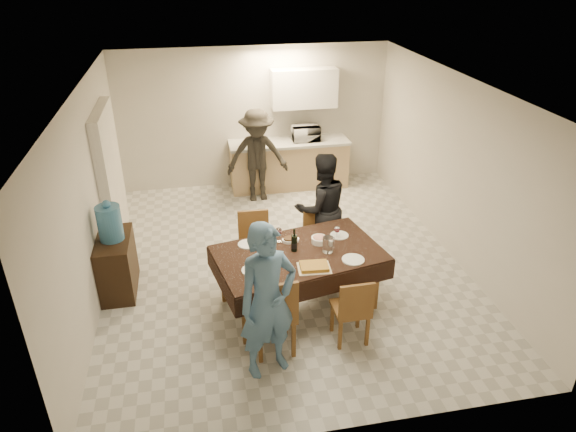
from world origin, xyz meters
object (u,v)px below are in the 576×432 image
water_jug (110,223)px  savoury_tart (314,266)px  console (117,265)px  person_far (321,208)px  person_near (268,302)px  microwave (306,133)px  wine_bottle (294,240)px  dining_table (299,255)px  person_kitchen (257,156)px  water_pitcher (328,245)px

water_jug → savoury_tart: water_jug is taller
console → person_far: (2.84, 0.28, 0.43)m
person_near → microwave: bearing=54.0°
wine_bottle → dining_table: bearing=-45.0°
dining_table → console: bearing=149.8°
person_kitchen → microwave: bearing=24.7°
savoury_tart → person_near: bearing=-134.1°
water_pitcher → console: bearing=162.8°
wine_bottle → savoury_tart: (0.15, -0.43, -0.13)m
dining_table → person_far: bearing=50.7°
dining_table → water_pitcher: size_ratio=11.03×
console → dining_table: bearing=-18.5°
console → person_near: size_ratio=0.48×
water_jug → water_pitcher: size_ratio=2.31×
savoury_tart → microwave: size_ratio=0.76×
water_pitcher → water_jug: bearing=162.8°
water_jug → savoury_tart: bearing=-25.7°
water_jug → person_far: size_ratio=0.28×
water_pitcher → person_far: (0.20, 1.10, -0.06)m
water_jug → person_kitchen: 3.32m
water_jug → person_near: bearing=-46.3°
dining_table → wine_bottle: wine_bottle is taller
person_kitchen → dining_table: bearing=-88.7°
water_pitcher → person_near: person_near is taller
microwave → person_far: (-0.36, -2.63, -0.23)m
person_kitchen → water_pitcher: bearing=-82.7°
savoury_tart → person_near: person_near is taller
savoury_tart → person_kitchen: (-0.17, 3.61, 0.03)m
wine_bottle → console: bearing=162.2°
dining_table → console: 2.44m
console → person_far: bearing=5.7°
console → person_kitchen: size_ratio=0.51×
water_jug → person_near: size_ratio=0.26×
person_near → person_kitchen: person_near is taller
console → water_jug: bearing=0.0°
dining_table → person_kitchen: person_kitchen is taller
dining_table → person_far: 1.19m
console → person_kitchen: bearing=48.1°
water_jug → person_near: 2.52m
wine_bottle → savoury_tart: wine_bottle is taller
water_pitcher → savoury_tart: bearing=-127.1°
console → person_near: bearing=-46.3°
person_far → savoury_tart: bearing=63.7°
water_jug → person_near: (1.74, -1.82, -0.13)m
water_jug → wine_bottle: 2.35m
person_near → person_kitchen: 4.31m
dining_table → person_near: size_ratio=1.24×
water_jug → person_near: person_near is taller
console → savoury_tart: size_ratio=2.23×
water_pitcher → savoury_tart: 0.42m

